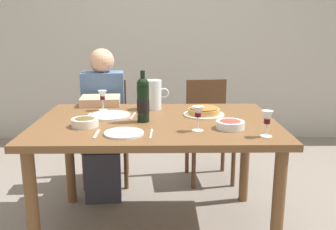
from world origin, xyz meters
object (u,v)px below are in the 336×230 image
dinner_plate_right_setting (110,115)px  chair_left (106,124)px  wine_bottle (143,100)px  baked_tart (204,111)px  diner_left (103,118)px  dinner_plate_left_setting (124,133)px  salad_bowl (230,124)px  wine_glass_centre (198,113)px  wine_glass_left_diner (267,119)px  chair_right (208,123)px  olive_bowl (85,122)px  water_pitcher (153,96)px  wine_glass_right_diner (102,96)px  dining_table (156,135)px

dinner_plate_right_setting → chair_left: bearing=101.1°
wine_bottle → baked_tart: 0.44m
baked_tart → dinner_plate_right_setting: 0.62m
diner_left → dinner_plate_left_setting: bearing=101.1°
salad_bowl → chair_left: chair_left is taller
chair_left → diner_left: (0.02, -0.24, 0.12)m
wine_bottle → wine_glass_centre: 0.38m
wine_glass_left_diner → wine_glass_centre: same height
salad_bowl → chair_right: 1.15m
dinner_plate_left_setting → olive_bowl: bearing=146.2°
water_pitcher → chair_right: 0.83m
baked_tart → wine_glass_centre: wine_glass_centre is taller
dinner_plate_right_setting → chair_left: (-0.15, 0.77, -0.27)m
baked_tart → wine_glass_right_diner: size_ratio=1.91×
dining_table → dinner_plate_left_setting: (-0.17, -0.30, 0.10)m
dinner_plate_right_setting → water_pitcher: bearing=37.9°
wine_glass_centre → diner_left: diner_left is taller
water_pitcher → diner_left: bearing=142.7°
water_pitcher → diner_left: size_ratio=0.18×
dining_table → dinner_plate_left_setting: dinner_plate_left_setting is taller
wine_glass_centre → wine_glass_right_diner: bearing=139.5°
dinner_plate_left_setting → chair_right: bearing=63.1°
water_pitcher → chair_right: water_pitcher is taller
salad_bowl → wine_glass_left_diner: size_ratio=1.15×
dining_table → baked_tart: size_ratio=5.55×
water_pitcher → wine_bottle: bearing=-98.8°
chair_right → dinner_plate_right_setting: bearing=41.4°
wine_glass_left_diner → wine_glass_right_diner: size_ratio=1.01×
dining_table → chair_right: chair_right is taller
wine_glass_right_diner → chair_right: 1.09m
dining_table → wine_glass_left_diner: 0.72m
water_pitcher → dinner_plate_right_setting: bearing=-142.1°
olive_bowl → chair_left: chair_left is taller
olive_bowl → dinner_plate_left_setting: bearing=-33.8°
wine_glass_left_diner → chair_left: wine_glass_left_diner is taller
olive_bowl → wine_glass_left_diner: bearing=-12.2°
salad_bowl → chair_right: size_ratio=0.19×
wine_glass_centre → chair_right: wine_glass_centre is taller
baked_tart → salad_bowl: (0.12, -0.33, -0.00)m
salad_bowl → wine_glass_centre: 0.21m
wine_glass_left_diner → dinner_plate_left_setting: wine_glass_left_diner is taller
dining_table → wine_glass_left_diner: bearing=-30.6°
wine_glass_centre → chair_right: 1.23m
wine_glass_left_diner → dinner_plate_left_setting: size_ratio=0.66×
dinner_plate_right_setting → dining_table: bearing=-20.4°
water_pitcher → olive_bowl: water_pitcher is taller
dining_table → wine_bottle: 0.25m
wine_glass_right_diner → dinner_plate_left_setting: (0.21, -0.59, -0.09)m
chair_left → chair_right: same height
water_pitcher → wine_glass_centre: size_ratio=1.45×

